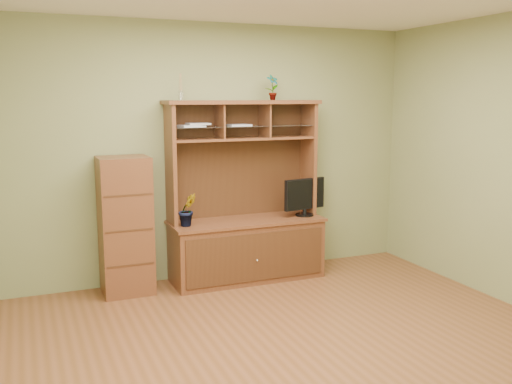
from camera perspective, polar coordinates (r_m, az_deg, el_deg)
room at (r=4.30m, az=4.52°, el=1.64°), size 4.54×4.04×2.74m
media_hutch at (r=6.10m, az=-1.04°, el=-3.89°), size 1.66×0.61×1.90m
monitor at (r=6.22m, az=4.90°, el=-0.43°), size 0.51×0.20×0.41m
orchid_plant at (r=5.75m, az=-6.87°, el=-1.77°), size 0.20×0.16×0.33m
top_plant at (r=6.14m, az=1.66°, el=10.44°), size 0.16×0.13×0.27m
reed_diffuser at (r=5.80m, az=-7.54°, el=10.10°), size 0.05×0.05×0.26m
magazines at (r=5.89m, az=-4.72°, el=6.69°), size 0.77×0.22×0.04m
side_cabinet at (r=5.77m, az=-12.93°, el=-3.30°), size 0.49×0.44×1.36m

